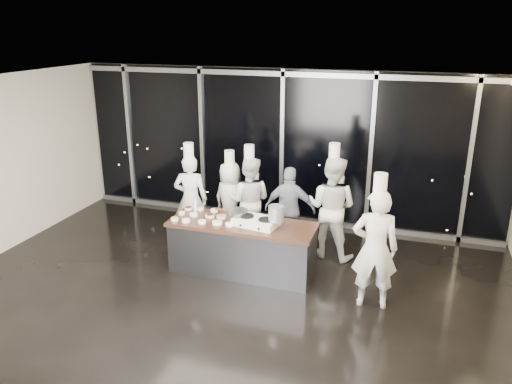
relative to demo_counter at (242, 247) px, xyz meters
The scene contains 15 objects.
ground 1.01m from the demo_counter, 90.00° to the right, with size 9.00×9.00×0.00m, color black.
room_shell 2.01m from the demo_counter, 78.94° to the right, with size 9.02×7.02×3.21m.
window_wall 2.78m from the demo_counter, 90.00° to the left, with size 8.90×0.11×3.20m.
demo_counter is the anchor object (origin of this frame).
stove 0.57m from the demo_counter, ahead, with size 0.78×0.55×0.14m.
frying_pan 0.63m from the demo_counter, 149.77° to the left, with size 0.60×0.39×0.06m.
stock_pot 0.93m from the demo_counter, ahead, with size 0.25×0.25×0.25m, color #B5B5B7.
prep_bowls 0.85m from the demo_counter, behind, with size 1.10×0.72×0.05m.
squeeze_bottle 1.13m from the demo_counter, 166.27° to the left, with size 0.06×0.06×0.22m.
chef_far_left 1.67m from the demo_counter, 146.85° to the left, with size 0.71×0.54×1.97m.
chef_left 1.53m from the demo_counter, 118.52° to the left, with size 0.86×0.69×1.77m.
chef_center 1.29m from the demo_counter, 103.06° to the left, with size 0.88×0.71×1.94m.
guest 1.28m from the demo_counter, 64.12° to the left, with size 0.97×0.46×1.61m.
chef_right 1.77m from the demo_counter, 39.89° to the left, with size 1.04×0.88×2.11m.
chef_side 2.29m from the demo_counter, 10.30° to the right, with size 0.73×0.53×2.08m.
Camera 1 is at (2.60, -6.33, 4.07)m, focal length 35.00 mm.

